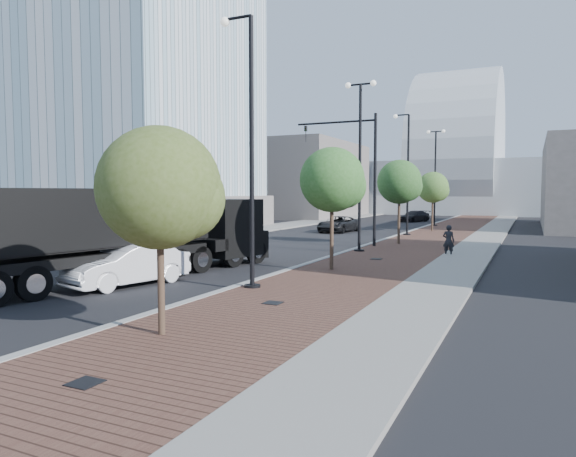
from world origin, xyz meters
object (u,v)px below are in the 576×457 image
at_px(white_sedan, 128,265).
at_px(pedestrian, 449,241).
at_px(dump_truck, 169,238).
at_px(dark_car_mid, 339,224).

distance_m(white_sedan, pedestrian, 16.39).
height_order(dump_truck, dark_car_mid, dump_truck).
bearing_deg(dump_truck, dark_car_mid, 103.87).
distance_m(dump_truck, white_sedan, 3.22).
bearing_deg(white_sedan, dark_car_mid, 106.51).
bearing_deg(dark_car_mid, white_sedan, -80.26).
bearing_deg(white_sedan, dump_truck, 113.37).
relative_size(dump_truck, dark_car_mid, 2.83).
bearing_deg(dump_truck, white_sedan, -68.36).
bearing_deg(dump_truck, pedestrian, 58.61).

